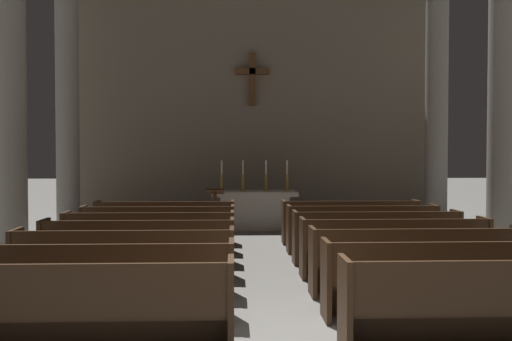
% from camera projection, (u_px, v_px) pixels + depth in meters
% --- Properties ---
extents(pew_left_row_1, '(2.99, 0.50, 0.95)m').
position_uv_depth(pew_left_row_1, '(78.00, 309.00, 5.31)').
color(pew_left_row_1, '#422B19').
rests_on(pew_left_row_1, ground).
extents(pew_left_row_2, '(2.99, 0.50, 0.95)m').
position_uv_depth(pew_left_row_2, '(105.00, 282.00, 6.43)').
color(pew_left_row_2, '#422B19').
rests_on(pew_left_row_2, ground).
extents(pew_left_row_3, '(2.99, 0.50, 0.95)m').
position_uv_depth(pew_left_row_3, '(124.00, 263.00, 7.55)').
color(pew_left_row_3, '#422B19').
rests_on(pew_left_row_3, ground).
extents(pew_left_row_4, '(2.99, 0.50, 0.95)m').
position_uv_depth(pew_left_row_4, '(139.00, 249.00, 8.67)').
color(pew_left_row_4, '#422B19').
rests_on(pew_left_row_4, ground).
extents(pew_left_row_5, '(2.99, 0.50, 0.95)m').
position_uv_depth(pew_left_row_5, '(149.00, 238.00, 9.78)').
color(pew_left_row_5, '#422B19').
rests_on(pew_left_row_5, ground).
extents(pew_left_row_6, '(2.99, 0.50, 0.95)m').
position_uv_depth(pew_left_row_6, '(158.00, 230.00, 10.90)').
color(pew_left_row_6, '#422B19').
rests_on(pew_left_row_6, ground).
extents(pew_left_row_7, '(2.99, 0.50, 0.95)m').
position_uv_depth(pew_left_row_7, '(165.00, 223.00, 12.02)').
color(pew_left_row_7, '#422B19').
rests_on(pew_left_row_7, ground).
extents(pew_right_row_1, '(2.99, 0.50, 0.95)m').
position_uv_depth(pew_right_row_1, '(493.00, 304.00, 5.47)').
color(pew_right_row_1, '#422B19').
rests_on(pew_right_row_1, ground).
extents(pew_right_row_2, '(2.99, 0.50, 0.95)m').
position_uv_depth(pew_right_row_2, '(449.00, 279.00, 6.59)').
color(pew_right_row_2, '#422B19').
rests_on(pew_right_row_2, ground).
extents(pew_right_row_3, '(2.99, 0.50, 0.95)m').
position_uv_depth(pew_right_row_3, '(418.00, 261.00, 7.70)').
color(pew_right_row_3, '#422B19').
rests_on(pew_right_row_3, ground).
extents(pew_right_row_4, '(2.99, 0.50, 0.95)m').
position_uv_depth(pew_right_row_4, '(394.00, 247.00, 8.82)').
color(pew_right_row_4, '#422B19').
rests_on(pew_right_row_4, ground).
extents(pew_right_row_5, '(2.99, 0.50, 0.95)m').
position_uv_depth(pew_right_row_5, '(376.00, 237.00, 9.94)').
color(pew_right_row_5, '#422B19').
rests_on(pew_right_row_5, ground).
extents(pew_right_row_6, '(2.99, 0.50, 0.95)m').
position_uv_depth(pew_right_row_6, '(362.00, 229.00, 11.06)').
color(pew_right_row_6, '#422B19').
rests_on(pew_right_row_6, ground).
extents(pew_right_row_7, '(2.99, 0.50, 0.95)m').
position_uv_depth(pew_right_row_7, '(350.00, 222.00, 12.18)').
color(pew_right_row_7, '#422B19').
rests_on(pew_right_row_7, ground).
extents(column_left_second, '(0.88, 0.88, 6.97)m').
position_uv_depth(column_left_second, '(10.00, 79.00, 10.60)').
color(column_left_second, '#9E998E').
rests_on(column_left_second, ground).
extents(column_right_second, '(0.88, 0.88, 6.97)m').
position_uv_depth(column_right_second, '(503.00, 82.00, 10.98)').
color(column_right_second, '#9E998E').
rests_on(column_right_second, ground).
extents(column_left_third, '(0.88, 0.88, 6.97)m').
position_uv_depth(column_left_third, '(67.00, 98.00, 14.24)').
color(column_left_third, '#9E998E').
rests_on(column_left_third, ground).
extents(column_right_third, '(0.88, 0.88, 6.97)m').
position_uv_depth(column_right_third, '(437.00, 100.00, 14.61)').
color(column_right_third, '#9E998E').
rests_on(column_right_third, ground).
extents(altar, '(2.20, 0.90, 1.01)m').
position_uv_depth(altar, '(254.00, 209.00, 14.43)').
color(altar, '#BCB7AD').
rests_on(altar, ground).
extents(candlestick_outer_left, '(0.16, 0.16, 0.79)m').
position_uv_depth(candlestick_outer_left, '(222.00, 181.00, 14.38)').
color(candlestick_outer_left, '#B79338').
rests_on(candlestick_outer_left, altar).
extents(candlestick_inner_left, '(0.16, 0.16, 0.79)m').
position_uv_depth(candlestick_inner_left, '(243.00, 181.00, 14.40)').
color(candlestick_inner_left, '#B79338').
rests_on(candlestick_inner_left, altar).
extents(candlestick_inner_right, '(0.16, 0.16, 0.79)m').
position_uv_depth(candlestick_inner_right, '(266.00, 181.00, 14.42)').
color(candlestick_inner_right, '#B79338').
rests_on(candlestick_inner_right, altar).
extents(candlestick_outer_right, '(0.16, 0.16, 0.79)m').
position_uv_depth(candlestick_outer_right, '(287.00, 181.00, 14.44)').
color(candlestick_outer_right, '#B79338').
rests_on(candlestick_outer_right, altar).
extents(apse_with_cross, '(10.55, 0.43, 7.50)m').
position_uv_depth(apse_with_cross, '(252.00, 93.00, 16.23)').
color(apse_with_cross, gray).
rests_on(apse_with_cross, ground).
extents(lectern, '(0.44, 0.36, 1.15)m').
position_uv_depth(lectern, '(215.00, 214.00, 13.19)').
color(lectern, '#422B19').
rests_on(lectern, ground).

